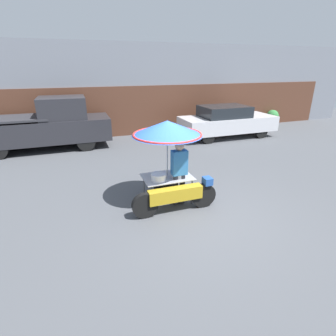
# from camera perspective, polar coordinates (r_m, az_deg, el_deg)

# --- Properties ---
(ground_plane) EXTENTS (36.00, 36.00, 0.00)m
(ground_plane) POSITION_cam_1_polar(r_m,az_deg,el_deg) (6.47, 5.89, -9.65)
(ground_plane) COLOR #4C4F54
(shopfront_building) EXTENTS (28.00, 2.06, 4.36)m
(shopfront_building) POSITION_cam_1_polar(r_m,az_deg,el_deg) (14.26, -10.06, 16.46)
(shopfront_building) COLOR gray
(shopfront_building) RESTS_ON ground
(vendor_motorcycle_cart) EXTENTS (2.12, 1.70, 2.13)m
(vendor_motorcycle_cart) POSITION_cam_1_polar(r_m,az_deg,el_deg) (6.27, 0.13, 5.44)
(vendor_motorcycle_cart) COLOR black
(vendor_motorcycle_cart) RESTS_ON ground
(vendor_person) EXTENTS (0.38, 0.22, 1.65)m
(vendor_person) POSITION_cam_1_polar(r_m,az_deg,el_deg) (6.44, 2.45, -0.43)
(vendor_person) COLOR #2D2D33
(vendor_person) RESTS_ON ground
(parked_car) EXTENTS (4.66, 1.83, 1.53)m
(parked_car) POSITION_cam_1_polar(r_m,az_deg,el_deg) (13.31, 12.64, 9.95)
(parked_car) COLOR black
(parked_car) RESTS_ON ground
(pickup_truck) EXTENTS (5.36, 1.79, 2.14)m
(pickup_truck) POSITION_cam_1_polar(r_m,az_deg,el_deg) (12.06, -24.92, 8.37)
(pickup_truck) COLOR black
(pickup_truck) RESTS_ON ground
(potted_plant) EXTENTS (0.71, 0.71, 0.88)m
(potted_plant) POSITION_cam_1_polar(r_m,az_deg,el_deg) (17.04, 21.76, 10.37)
(potted_plant) COLOR gray
(potted_plant) RESTS_ON ground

